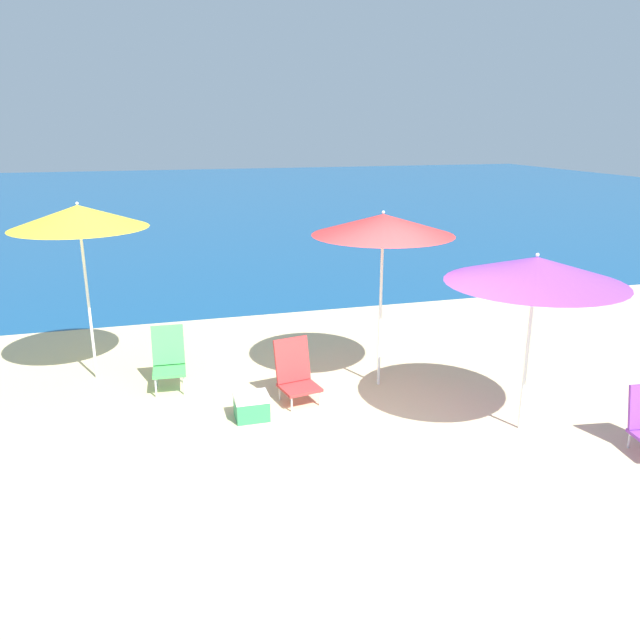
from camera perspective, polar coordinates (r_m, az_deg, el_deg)
The scene contains 8 objects.
ground_plane at distance 6.75m, azimuth 3.56°, elevation -11.78°, with size 60.00×60.00×0.00m, color beige.
sea_water at distance 30.92m, azimuth -12.25°, elevation 10.90°, with size 60.00×40.00×0.01m.
beach_umbrella_purple at distance 6.93m, azimuth 19.13°, elevation 4.33°, with size 1.90×1.90×2.02m.
beach_umbrella_red at distance 7.77m, azimuth 5.78°, elevation 8.66°, with size 1.77×1.77×2.29m.
beach_umbrella_yellow at distance 8.50m, azimuth -21.21°, elevation 8.78°, with size 1.71×1.71×2.37m.
beach_chair_red at distance 7.74m, azimuth -2.26°, elevation -4.81°, with size 0.53×0.58×0.77m.
beach_chair_green at distance 8.32m, azimuth -13.67°, elevation -3.36°, with size 0.44×0.56×0.80m.
cooler_box at distance 7.37m, azimuth -6.27°, elevation -7.86°, with size 0.40×0.33×0.30m.
Camera 1 is at (-2.00, -5.54, 3.28)m, focal length 35.00 mm.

